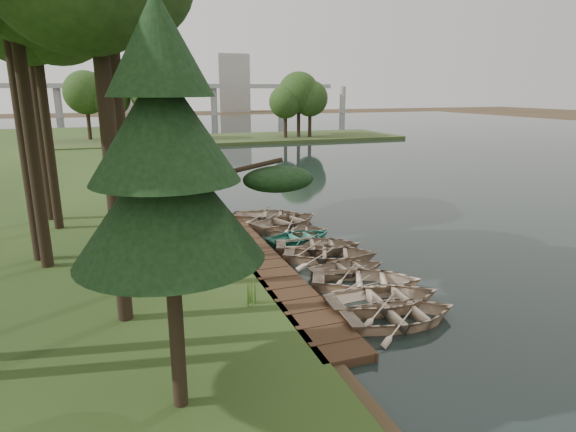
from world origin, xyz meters
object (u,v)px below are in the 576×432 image
object	(u,v)px
rowboat_1	(385,296)
rowboat_2	(366,278)
rowboat_0	(402,312)
pine_tree	(165,159)
boardwalk	(263,263)
stored_rowboat	(161,211)

from	to	relation	value
rowboat_1	rowboat_2	bearing A→B (deg)	-1.92
rowboat_0	pine_tree	distance (m)	8.97
boardwalk	rowboat_0	xyz separation A→B (m)	(2.55, -6.33, 0.28)
rowboat_1	pine_tree	world-z (taller)	pine_tree
boardwalk	stored_rowboat	distance (m)	8.98
stored_rowboat	rowboat_0	bearing A→B (deg)	-160.89
rowboat_0	pine_tree	size ratio (longest dim) A/B	0.43
rowboat_0	pine_tree	bearing A→B (deg)	110.48
rowboat_0	stored_rowboat	bearing A→B (deg)	25.71
rowboat_1	boardwalk	bearing A→B (deg)	31.49
boardwalk	stored_rowboat	xyz separation A→B (m)	(-3.28, 8.35, 0.48)
rowboat_2	stored_rowboat	distance (m)	13.40
stored_rowboat	pine_tree	xyz separation A→B (m)	(-1.11, -16.73, 5.11)
stored_rowboat	pine_tree	world-z (taller)	pine_tree
boardwalk	rowboat_2	distance (m)	4.57
rowboat_0	rowboat_1	world-z (taller)	rowboat_1
rowboat_0	stored_rowboat	distance (m)	15.80
rowboat_1	pine_tree	size ratio (longest dim) A/B	0.47
pine_tree	boardwalk	bearing A→B (deg)	62.35
pine_tree	rowboat_1	bearing A→B (deg)	24.45
rowboat_1	rowboat_2	distance (m)	1.61
rowboat_1	pine_tree	distance (m)	9.36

